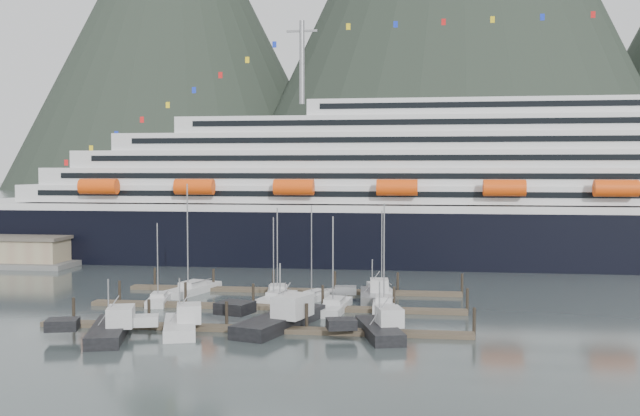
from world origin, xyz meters
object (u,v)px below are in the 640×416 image
(trawler_b, at_px, (179,325))
(cruise_ship, at_px, (512,199))
(sailboat_h, at_px, (384,305))
(sailboat_b, at_px, (276,299))
(sailboat_a, at_px, (159,300))
(sailboat_f, at_px, (278,293))
(trawler_a, at_px, (107,329))
(trawler_e, at_px, (371,294))
(trawler_d, at_px, (378,328))
(sailboat_c, at_px, (334,308))
(sailboat_g, at_px, (380,289))
(trawler_c, at_px, (279,319))
(sailboat_d, at_px, (315,297))
(sailboat_e, at_px, (192,290))

(trawler_b, bearing_deg, cruise_ship, -50.38)
(sailboat_h, bearing_deg, sailboat_b, 75.63)
(sailboat_a, distance_m, sailboat_f, 16.31)
(cruise_ship, distance_m, sailboat_a, 72.33)
(trawler_a, height_order, trawler_e, trawler_a)
(sailboat_f, height_order, trawler_a, sailboat_f)
(cruise_ship, bearing_deg, trawler_d, -107.87)
(sailboat_c, relative_size, sailboat_f, 0.97)
(sailboat_g, bearing_deg, trawler_e, 158.66)
(trawler_d, bearing_deg, sailboat_f, 17.85)
(sailboat_c, height_order, sailboat_g, sailboat_c)
(sailboat_c, relative_size, trawler_e, 1.28)
(trawler_c, bearing_deg, sailboat_d, 12.24)
(sailboat_g, relative_size, sailboat_h, 0.88)
(trawler_b, bearing_deg, sailboat_f, -31.76)
(sailboat_e, xyz_separation_m, sailboat_g, (26.41, 4.74, -0.06))
(sailboat_g, xyz_separation_m, sailboat_h, (1.18, -12.50, 0.03))
(sailboat_g, height_order, trawler_c, sailboat_g)
(sailboat_g, bearing_deg, cruise_ship, -45.97)
(sailboat_b, bearing_deg, sailboat_g, -41.31)
(sailboat_a, distance_m, sailboat_h, 29.56)
(sailboat_f, relative_size, trawler_a, 1.00)
(sailboat_a, bearing_deg, sailboat_h, -100.20)
(sailboat_d, xyz_separation_m, sailboat_g, (8.29, 7.68, -0.00))
(sailboat_f, height_order, trawler_c, sailboat_f)
(sailboat_h, distance_m, trawler_a, 34.53)
(sailboat_a, distance_m, trawler_e, 28.22)
(sailboat_f, distance_m, trawler_d, 27.77)
(cruise_ship, height_order, trawler_d, cruise_ship)
(sailboat_c, relative_size, trawler_d, 1.10)
(sailboat_c, distance_m, sailboat_h, 6.51)
(sailboat_c, xyz_separation_m, trawler_b, (-15.20, -14.63, 0.43))
(trawler_a, xyz_separation_m, trawler_d, (28.16, 4.53, -0.03))
(sailboat_e, distance_m, sailboat_g, 26.83)
(sailboat_b, height_order, trawler_c, sailboat_b)
(sailboat_c, relative_size, trawler_a, 0.97)
(cruise_ship, height_order, sailboat_e, cruise_ship)
(trawler_b, bearing_deg, sailboat_h, -68.93)
(sailboat_f, bearing_deg, trawler_c, -178.60)
(cruise_ship, xyz_separation_m, trawler_c, (-32.37, -62.64, -11.06))
(cruise_ship, xyz_separation_m, trawler_a, (-49.26, -69.98, -11.17))
(sailboat_d, height_order, sailboat_f, sailboat_d)
(sailboat_g, bearing_deg, trawler_a, 126.16)
(sailboat_d, xyz_separation_m, trawler_b, (-11.73, -21.95, 0.45))
(sailboat_g, bearing_deg, sailboat_a, 99.73)
(trawler_d, bearing_deg, sailboat_d, 9.36)
(sailboat_d, relative_size, trawler_d, 1.18)
(trawler_a, height_order, trawler_c, trawler_c)
(sailboat_h, bearing_deg, trawler_a, 123.31)
(sailboat_b, bearing_deg, sailboat_e, 83.00)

